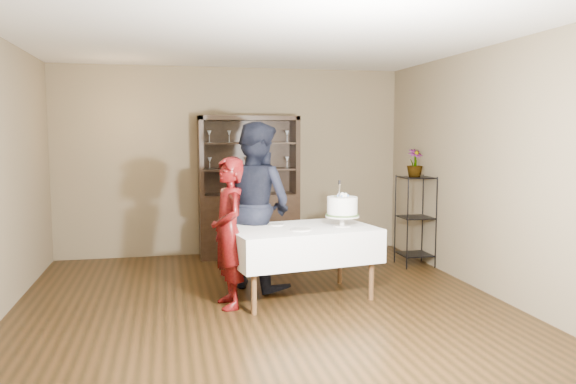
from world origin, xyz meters
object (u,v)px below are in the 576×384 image
cake_table (301,244)px  china_hutch (249,210)px  man (256,205)px  cake (342,208)px  potted_plant (415,163)px  woman (229,233)px  plant_etagere (415,217)px

cake_table → china_hutch: bearing=96.6°
china_hutch → man: bearing=-95.2°
cake_table → cake: size_ratio=3.33×
china_hutch → potted_plant: china_hutch is taller
china_hutch → potted_plant: bearing=-28.2°
woman → cake: (1.23, 0.13, 0.20)m
china_hutch → plant_etagere: china_hutch is taller
cake_table → woman: woman is taller
woman → cake: bearing=87.4°
potted_plant → cake: bearing=-140.5°
cake_table → cake: bearing=-3.4°
man → cake: man is taller
woman → potted_plant: bearing=107.1°
plant_etagere → potted_plant: potted_plant is taller
cake → plant_etagere: bearing=39.5°
china_hutch → cake_table: 2.18m
china_hutch → cake: (0.70, -2.19, 0.30)m
plant_etagere → cake: cake is taller
cake_table → woman: 0.82m
cake → man: bearing=146.7°
cake_table → man: size_ratio=0.88×
man → woman: bearing=112.1°
cake_table → man: bearing=127.0°
china_hutch → cake: china_hutch is taller
woman → man: man is taller
plant_etagere → cake_table: 2.14m
woman → man: 0.80m
cake → woman: bearing=-174.2°
plant_etagere → cake: 1.82m
china_hutch → cake: size_ratio=3.99×
china_hutch → plant_etagere: bearing=-26.8°
china_hutch → woman: size_ratio=1.31×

